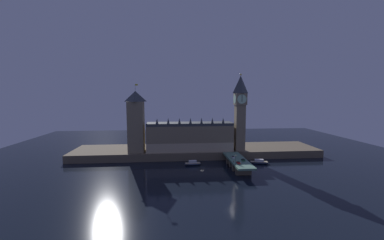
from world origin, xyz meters
TOP-DOWN VIEW (x-y plane):
  - ground_plane at (0.00, 0.00)m, footprint 400.00×400.00m
  - embankment at (0.00, 39.00)m, footprint 220.00×42.00m
  - parliament_hall at (-7.10, 29.43)m, footprint 74.30×18.24m
  - clock_tower at (36.32, 25.55)m, footprint 10.06×10.17m
  - victoria_tower at (-53.01, 28.04)m, footprint 13.34×13.34m
  - bridge at (26.47, -5.00)m, footprint 12.56×46.00m
  - car_northbound_lead at (23.71, -0.75)m, footprint 1.86×4.58m
  - car_northbound_trail at (23.71, -15.71)m, footprint 2.04×4.23m
  - car_southbound_lead at (29.24, -9.12)m, footprint 2.11×4.34m
  - pedestrian_near_rail at (20.94, -13.08)m, footprint 0.38×0.38m
  - pedestrian_far_rail at (20.94, 10.38)m, footprint 0.38×0.38m
  - street_lamp_near at (20.54, -19.72)m, footprint 1.34×0.60m
  - street_lamp_mid at (32.40, -5.00)m, footprint 1.34×0.60m
  - boat_upstream at (-6.58, 6.05)m, footprint 13.78×6.12m
  - boat_downstream at (46.83, 5.42)m, footprint 15.96×7.34m

SIDE VIEW (x-z plane):
  - ground_plane at x=0.00m, z-range 0.00..0.00m
  - boat_downstream at x=46.83m, z-range -0.49..3.15m
  - boat_upstream at x=-6.58m, z-range -0.50..3.23m
  - embankment at x=0.00m, z-range 0.00..6.54m
  - bridge at x=26.47m, z-range 1.10..8.13m
  - car_southbound_lead at x=29.24m, z-range 6.99..8.34m
  - car_northbound_trail at x=23.71m, z-range 6.99..8.39m
  - car_northbound_lead at x=23.71m, z-range 6.98..8.46m
  - pedestrian_near_rail at x=20.94m, z-range 7.07..8.67m
  - pedestrian_far_rail at x=20.94m, z-range 7.09..8.93m
  - street_lamp_mid at x=32.40m, z-range 7.87..14.54m
  - street_lamp_near at x=20.54m, z-range 7.94..15.26m
  - parliament_hall at x=-7.10m, z-range 4.07..33.51m
  - victoria_tower at x=-53.01m, z-range 3.69..61.56m
  - clock_tower at x=36.32m, z-range 8.51..75.13m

